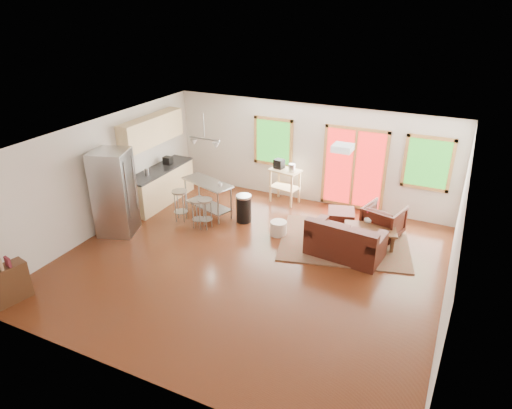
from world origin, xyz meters
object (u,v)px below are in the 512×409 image
at_px(ottoman, 341,218).
at_px(kitchen_cart, 284,174).
at_px(coffee_table, 370,231).
at_px(loveseat, 345,242).
at_px(island, 208,192).
at_px(armchair, 383,220).
at_px(refrigerator, 115,193).
at_px(rug, 344,242).

xyz_separation_m(ottoman, kitchen_cart, (-1.75, 0.70, 0.59)).
relative_size(coffee_table, kitchen_cart, 1.06).
height_order(loveseat, island, island).
bearing_deg(armchair, refrigerator, 37.92).
height_order(rug, loveseat, loveseat).
xyz_separation_m(armchair, kitchen_cart, (-2.74, 0.75, 0.38)).
height_order(armchair, refrigerator, refrigerator).
bearing_deg(coffee_table, island, -178.20).
distance_m(rug, kitchen_cart, 2.61).
relative_size(armchair, refrigerator, 0.42).
bearing_deg(island, refrigerator, -128.92).
bearing_deg(ottoman, armchair, -3.15).
bearing_deg(island, rug, 0.81).
bearing_deg(ottoman, coffee_table, -37.82).
bearing_deg(armchair, island, 24.05).
height_order(rug, armchair, armchair).
xyz_separation_m(armchair, ottoman, (-0.99, 0.05, -0.21)).
bearing_deg(armchair, rug, 58.19).
bearing_deg(refrigerator, kitchen_cart, 29.10).
bearing_deg(ottoman, refrigerator, -151.55).
height_order(ottoman, refrigerator, refrigerator).
relative_size(rug, loveseat, 1.72).
height_order(rug, island, island).
distance_m(refrigerator, island, 2.24).
relative_size(loveseat, armchair, 1.98).
height_order(loveseat, coffee_table, loveseat).
relative_size(armchair, island, 0.56).
distance_m(rug, armchair, 1.04).
xyz_separation_m(refrigerator, island, (1.38, 1.71, -0.39)).
bearing_deg(coffee_table, refrigerator, -161.21).
xyz_separation_m(loveseat, refrigerator, (-5.03, -1.18, 0.66)).
relative_size(rug, coffee_table, 2.27).
distance_m(coffee_table, kitchen_cart, 2.94).
distance_m(loveseat, kitchen_cart, 3.00).
distance_m(coffee_table, armchair, 0.61).
distance_m(loveseat, refrigerator, 5.21).
height_order(rug, refrigerator, refrigerator).
bearing_deg(kitchen_cart, island, -134.64).
height_order(refrigerator, kitchen_cart, refrigerator).
bearing_deg(loveseat, ottoman, 114.84).
height_order(coffee_table, ottoman, coffee_table).
bearing_deg(kitchen_cart, rug, -34.72).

